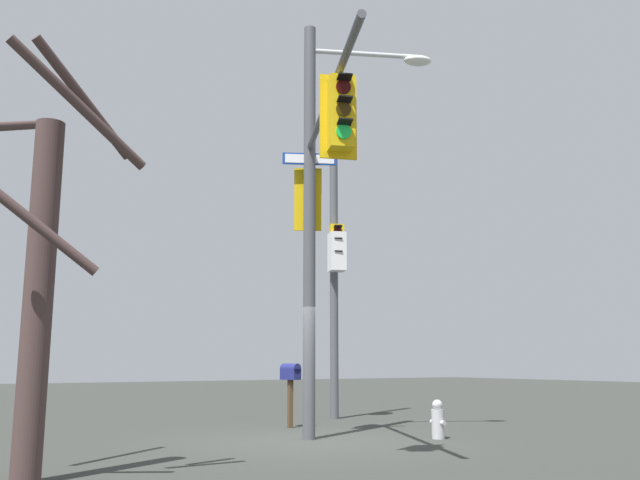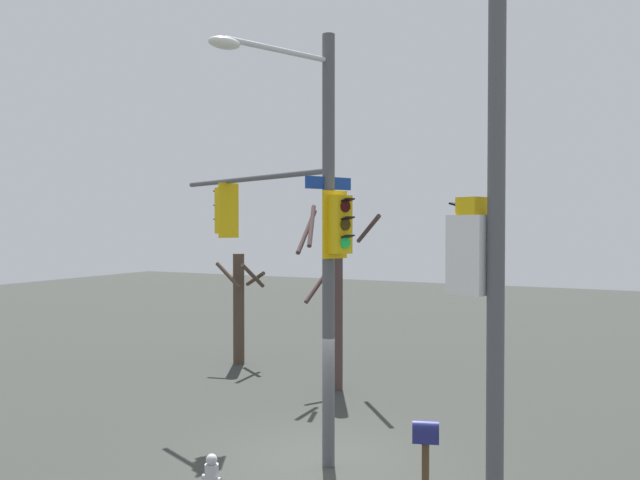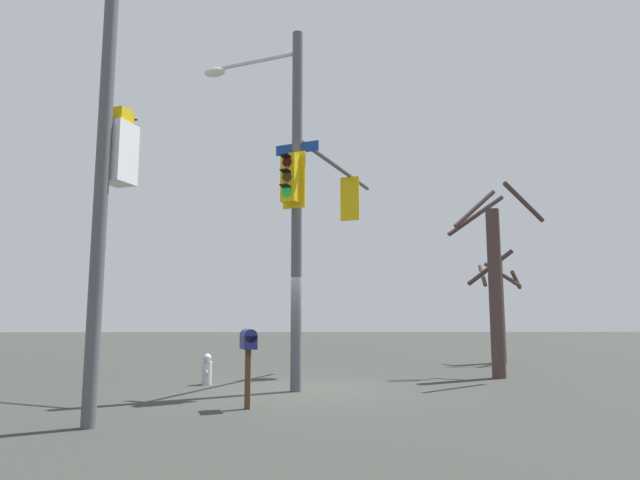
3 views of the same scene
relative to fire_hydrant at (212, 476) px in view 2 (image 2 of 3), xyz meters
The scene contains 7 objects.
ground_plane 2.54m from the fire_hydrant, 68.07° to the left, with size 80.00×80.00×0.00m, color #32342F.
main_signal_pole_assembly 5.06m from the fire_hydrant, 79.95° to the left, with size 5.70×4.74×8.36m.
secondary_pole_assembly 6.28m from the fire_hydrant, ahead, with size 0.76×0.55×8.37m.
fire_hydrant is the anchor object (origin of this frame).
mailbox 3.74m from the fire_hydrant, 21.37° to the left, with size 0.49×0.36×1.41m.
bare_tree_behind_pole 10.84m from the fire_hydrant, 121.25° to the left, with size 1.55×1.59×3.74m.
bare_tree_across_street 7.94m from the fire_hydrant, 99.10° to the left, with size 2.51×2.48×5.30m.
Camera 2 is at (5.68, -11.32, 4.67)m, focal length 36.01 mm.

